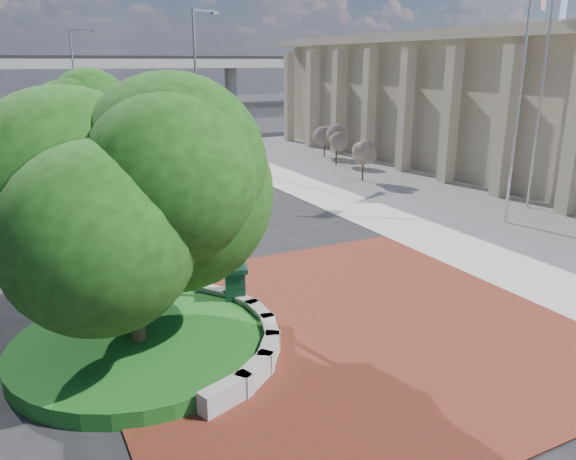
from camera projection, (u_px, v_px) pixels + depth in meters
The scene contains 18 objects.
ground at pixel (318, 313), 15.85m from camera, with size 200.00×200.00×0.00m, color black.
plaza at pixel (336, 327), 14.99m from camera, with size 12.00×12.00×0.04m, color #5E2A16.
sidewalk at pixel (476, 188), 31.34m from camera, with size 20.00×50.00×0.04m, color #9E9B93.
planter_wall at pixel (228, 324), 14.60m from camera, with size 2.96×6.77×0.54m.
grass_bed at pixel (139, 346), 13.62m from camera, with size 6.10×6.10×0.40m, color #144818.
civic_building at pixel (550, 103), 35.11m from camera, with size 17.35×44.00×8.60m.
overpass at pixel (51, 63), 73.55m from camera, with size 90.00×12.00×7.50m.
tree_planter at pixel (127, 205), 12.60m from camera, with size 5.20×5.20×6.33m.
tree_street at pixel (74, 135), 28.52m from camera, with size 4.40×4.40×5.45m.
post_clock at pixel (233, 223), 15.26m from camera, with size 1.20×1.20×4.75m.
parked_car at pixel (122, 131), 50.29m from camera, with size 1.86×4.61×1.57m, color #4C0A15.
flagpole_a at pixel (519, 103), 23.18m from camera, with size 1.47×0.81×10.12m.
flagpole_b at pixel (540, 102), 25.78m from camera, with size 1.46×0.67×9.81m.
street_lamp_near at pixel (199, 74), 38.36m from camera, with size 2.20×0.94×10.14m.
street_lamp_far at pixel (77, 76), 49.17m from camera, with size 2.10×0.66×9.46m.
shrub_near at pixel (363, 154), 32.79m from camera, with size 1.20×1.20×2.20m.
shrub_mid at pixel (336, 142), 37.79m from camera, with size 1.20×1.20×2.20m.
shrub_far at pixel (325, 136), 41.08m from camera, with size 1.20×1.20×2.20m.
Camera 1 is at (-7.34, -12.53, 6.84)m, focal length 35.00 mm.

